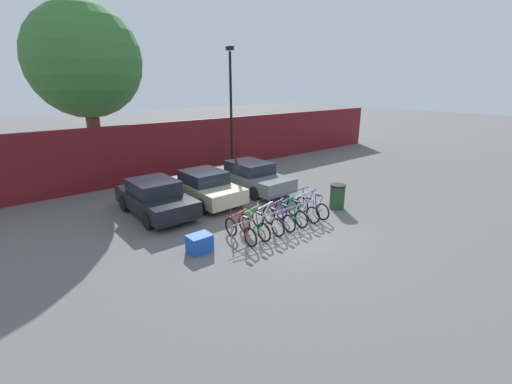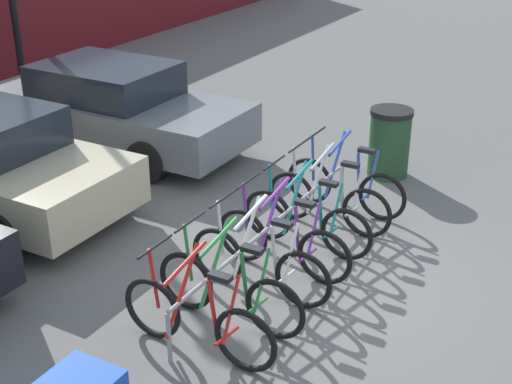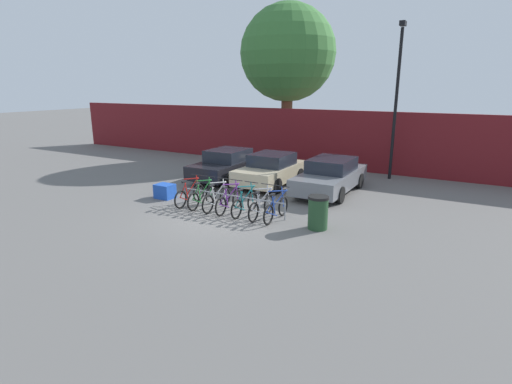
{
  "view_description": "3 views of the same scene",
  "coord_description": "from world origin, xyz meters",
  "px_view_note": "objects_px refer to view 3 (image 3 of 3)",
  "views": [
    {
      "loc": [
        -7.94,
        -7.72,
        4.98
      ],
      "look_at": [
        0.43,
        2.32,
        0.83
      ],
      "focal_mm": 24.0,
      "sensor_mm": 36.0,
      "label": 1
    },
    {
      "loc": [
        -6.31,
        -2.7,
        4.27
      ],
      "look_at": [
        0.56,
        1.19,
        0.62
      ],
      "focal_mm": 50.0,
      "sensor_mm": 36.0,
      "label": 2
    },
    {
      "loc": [
        7.3,
        -10.5,
        4.25
      ],
      "look_at": [
        0.82,
        0.93,
        0.72
      ],
      "focal_mm": 28.0,
      "sensor_mm": 36.0,
      "label": 3
    }
  ],
  "objects_px": {
    "bicycle_white": "(217,199)",
    "bicycle_purple": "(229,201)",
    "tree_behind_hoarding": "(288,54)",
    "cargo_crate": "(165,191)",
    "car_grey": "(331,176)",
    "bicycle_teal": "(245,204)",
    "bicycle_silver": "(261,207)",
    "car_beige": "(271,170)",
    "car_black": "(227,165)",
    "bicycle_blue": "(276,209)",
    "bicycle_green": "(202,197)",
    "bike_rack": "(233,197)",
    "bicycle_red": "(190,195)",
    "lamp_post": "(397,95)",
    "trash_bin": "(318,212)"
  },
  "relations": [
    {
      "from": "bicycle_blue",
      "to": "car_grey",
      "type": "height_order",
      "value": "car_grey"
    },
    {
      "from": "bicycle_green",
      "to": "bicycle_white",
      "type": "xyz_separation_m",
      "value": [
        0.62,
        0.0,
        0.0
      ]
    },
    {
      "from": "bicycle_white",
      "to": "car_black",
      "type": "height_order",
      "value": "car_black"
    },
    {
      "from": "bicycle_blue",
      "to": "cargo_crate",
      "type": "bearing_deg",
      "value": 174.83
    },
    {
      "from": "bicycle_purple",
      "to": "car_beige",
      "type": "height_order",
      "value": "car_beige"
    },
    {
      "from": "tree_behind_hoarding",
      "to": "bicycle_white",
      "type": "bearing_deg",
      "value": -77.31
    },
    {
      "from": "tree_behind_hoarding",
      "to": "cargo_crate",
      "type": "bearing_deg",
      "value": -90.98
    },
    {
      "from": "bicycle_white",
      "to": "bicycle_blue",
      "type": "xyz_separation_m",
      "value": [
        2.34,
        0.0,
        0.0
      ]
    },
    {
      "from": "bicycle_red",
      "to": "car_grey",
      "type": "bearing_deg",
      "value": 43.97
    },
    {
      "from": "bicycle_purple",
      "to": "lamp_post",
      "type": "distance_m",
      "value": 9.46
    },
    {
      "from": "bicycle_white",
      "to": "car_beige",
      "type": "bearing_deg",
      "value": 93.14
    },
    {
      "from": "trash_bin",
      "to": "tree_behind_hoarding",
      "type": "relative_size",
      "value": 0.12
    },
    {
      "from": "bicycle_white",
      "to": "bicycle_purple",
      "type": "bearing_deg",
      "value": 3.31
    },
    {
      "from": "bicycle_teal",
      "to": "car_beige",
      "type": "distance_m",
      "value": 4.28
    },
    {
      "from": "bicycle_white",
      "to": "bicycle_purple",
      "type": "distance_m",
      "value": 0.54
    },
    {
      "from": "bicycle_green",
      "to": "car_beige",
      "type": "bearing_deg",
      "value": 78.58
    },
    {
      "from": "bicycle_blue",
      "to": "car_beige",
      "type": "xyz_separation_m",
      "value": [
        -2.33,
        4.12,
        0.31
      ]
    },
    {
      "from": "tree_behind_hoarding",
      "to": "bicycle_blue",
      "type": "bearing_deg",
      "value": -66.14
    },
    {
      "from": "bicycle_green",
      "to": "car_grey",
      "type": "height_order",
      "value": "car_grey"
    },
    {
      "from": "bicycle_green",
      "to": "bicycle_teal",
      "type": "bearing_deg",
      "value": -2.71
    },
    {
      "from": "bicycle_blue",
      "to": "car_beige",
      "type": "bearing_deg",
      "value": 116.94
    },
    {
      "from": "car_beige",
      "to": "cargo_crate",
      "type": "xyz_separation_m",
      "value": [
        -2.62,
        -3.89,
        -0.41
      ]
    },
    {
      "from": "bicycle_blue",
      "to": "lamp_post",
      "type": "xyz_separation_m",
      "value": [
        1.95,
        7.97,
        3.43
      ]
    },
    {
      "from": "bicycle_purple",
      "to": "bicycle_blue",
      "type": "xyz_separation_m",
      "value": [
        1.8,
        0.0,
        0.0
      ]
    },
    {
      "from": "car_beige",
      "to": "car_black",
      "type": "bearing_deg",
      "value": -179.95
    },
    {
      "from": "cargo_crate",
      "to": "bicycle_purple",
      "type": "bearing_deg",
      "value": -4.15
    },
    {
      "from": "car_beige",
      "to": "tree_behind_hoarding",
      "type": "bearing_deg",
      "value": 110.12
    },
    {
      "from": "bicycle_teal",
      "to": "bicycle_silver",
      "type": "distance_m",
      "value": 0.64
    },
    {
      "from": "bicycle_blue",
      "to": "bicycle_white",
      "type": "bearing_deg",
      "value": 177.47
    },
    {
      "from": "bicycle_green",
      "to": "bicycle_red",
      "type": "bearing_deg",
      "value": 177.29
    },
    {
      "from": "tree_behind_hoarding",
      "to": "car_grey",
      "type": "bearing_deg",
      "value": -52.01
    },
    {
      "from": "bicycle_silver",
      "to": "bicycle_white",
      "type": "bearing_deg",
      "value": 178.54
    },
    {
      "from": "bicycle_white",
      "to": "bicycle_teal",
      "type": "bearing_deg",
      "value": 3.31
    },
    {
      "from": "bicycle_white",
      "to": "car_grey",
      "type": "bearing_deg",
      "value": 60.99
    },
    {
      "from": "bicycle_silver",
      "to": "bicycle_green",
      "type": "bearing_deg",
      "value": 178.54
    },
    {
      "from": "car_grey",
      "to": "tree_behind_hoarding",
      "type": "height_order",
      "value": "tree_behind_hoarding"
    },
    {
      "from": "cargo_crate",
      "to": "tree_behind_hoarding",
      "type": "relative_size",
      "value": 0.08
    },
    {
      "from": "bicycle_teal",
      "to": "tree_behind_hoarding",
      "type": "distance_m",
      "value": 12.67
    },
    {
      "from": "car_grey",
      "to": "trash_bin",
      "type": "relative_size",
      "value": 4.37
    },
    {
      "from": "bicycle_purple",
      "to": "bicycle_teal",
      "type": "relative_size",
      "value": 1.0
    },
    {
      "from": "bicycle_white",
      "to": "cargo_crate",
      "type": "relative_size",
      "value": 2.44
    },
    {
      "from": "bicycle_teal",
      "to": "car_grey",
      "type": "distance_m",
      "value": 4.51
    },
    {
      "from": "trash_bin",
      "to": "cargo_crate",
      "type": "xyz_separation_m",
      "value": [
        -6.41,
        0.31,
        -0.24
      ]
    },
    {
      "from": "bicycle_blue",
      "to": "car_beige",
      "type": "relative_size",
      "value": 0.44
    },
    {
      "from": "car_grey",
      "to": "lamp_post",
      "type": "bearing_deg",
      "value": 66.77
    },
    {
      "from": "bicycle_silver",
      "to": "car_black",
      "type": "relative_size",
      "value": 0.42
    },
    {
      "from": "bicycle_white",
      "to": "bicycle_teal",
      "type": "distance_m",
      "value": 1.15
    },
    {
      "from": "bike_rack",
      "to": "tree_behind_hoarding",
      "type": "distance_m",
      "value": 12.34
    },
    {
      "from": "bicycle_silver",
      "to": "tree_behind_hoarding",
      "type": "xyz_separation_m",
      "value": [
        -4.22,
        10.77,
        5.62
      ]
    },
    {
      "from": "bicycle_silver",
      "to": "bicycle_blue",
      "type": "distance_m",
      "value": 0.54
    }
  ]
}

